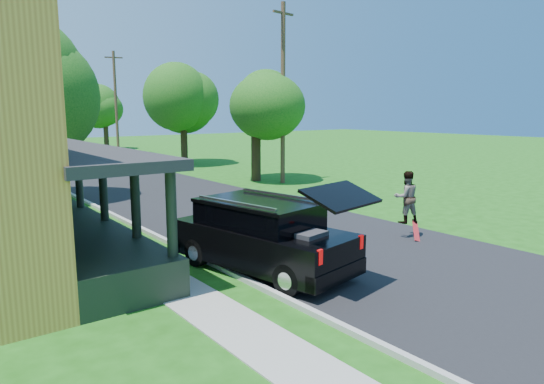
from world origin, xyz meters
TOP-DOWN VIEW (x-y plane):
  - ground at (0.00, 0.00)m, footprint 140.00×140.00m
  - street at (0.00, 20.00)m, footprint 8.00×120.00m
  - curb at (-4.05, 20.00)m, footprint 0.15×120.00m
  - sidewalk at (-5.60, 20.00)m, footprint 1.30×120.00m
  - black_suv at (-3.20, 1.50)m, footprint 2.94×5.61m
  - skateboarder at (2.50, 1.38)m, footprint 1.03×0.94m
  - skateboard at (2.54, 0.97)m, footprint 0.53×0.48m
  - tree_left_mid at (-6.49, 16.16)m, footprint 6.58×6.61m
  - tree_right_near at (6.22, 15.20)m, footprint 5.02×5.03m
  - tree_right_mid at (6.91, 25.81)m, footprint 5.49×5.23m
  - tree_right_far at (7.04, 44.22)m, footprint 5.47×5.62m
  - utility_pole_near at (7.00, 13.53)m, footprint 1.59×0.38m
  - utility_pole_far at (6.24, 38.38)m, footprint 1.63×0.51m

SIDE VIEW (x-z plane):
  - ground at x=0.00m, z-range 0.00..0.00m
  - street at x=0.00m, z-range -0.01..0.01m
  - curb at x=-4.05m, z-range -0.06..0.06m
  - sidewalk at x=-5.60m, z-range -0.01..0.01m
  - skateboard at x=2.54m, z-range -0.03..0.62m
  - black_suv at x=-3.20m, z-range -0.29..2.19m
  - skateboarder at x=2.50m, z-range 0.50..2.22m
  - tree_right_far at x=7.04m, z-range 1.22..8.60m
  - tree_right_near at x=6.22m, z-range 1.27..8.63m
  - utility_pole_far at x=6.24m, z-range 0.15..9.88m
  - utility_pole_near at x=7.00m, z-range 0.14..10.20m
  - tree_right_mid at x=6.91m, z-range 1.43..9.55m
  - tree_left_mid at x=-6.49m, z-range 1.17..9.95m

